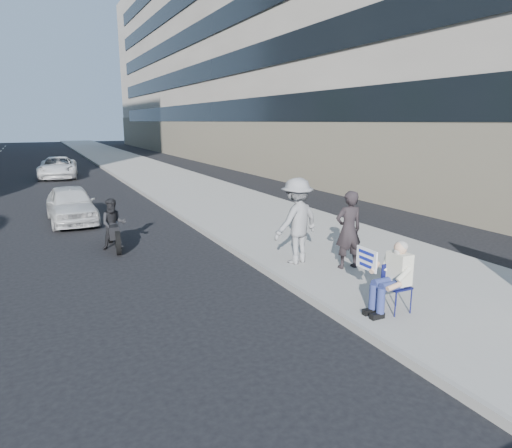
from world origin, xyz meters
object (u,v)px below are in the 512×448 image
jogger (297,221)px  white_sedan_far (58,167)px  seated_protester (392,273)px  motorcycle (114,227)px  pedestrian_woman (349,230)px  white_sedan_near (71,204)px

jogger → white_sedan_far: bearing=-95.4°
seated_protester → motorcycle: 7.85m
seated_protester → white_sedan_far: seated_protester is taller
motorcycle → pedestrian_woman: bearing=-38.9°
seated_protester → jogger: bearing=89.8°
seated_protester → pedestrian_woman: size_ratio=0.72×
jogger → pedestrian_woman: (0.85, -0.88, -0.12)m
jogger → white_sedan_near: jogger is taller
jogger → motorcycle: 5.22m
pedestrian_woman → white_sedan_far: 23.44m
pedestrian_woman → jogger: bearing=-39.5°
seated_protester → white_sedan_far: 25.62m
jogger → white_sedan_near: bearing=-76.8°
seated_protester → jogger: size_ratio=0.64×
pedestrian_woman → white_sedan_near: (-5.28, 8.80, -0.41)m
pedestrian_woman → white_sedan_near: 10.27m
white_sedan_near → white_sedan_far: 14.11m
white_sedan_near → jogger: bearing=-62.2°
pedestrian_woman → white_sedan_far: bearing=-71.4°
seated_protester → white_sedan_near: 12.02m
pedestrian_woman → white_sedan_near: size_ratio=0.48×
white_sedan_near → motorcycle: bearing=-81.1°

